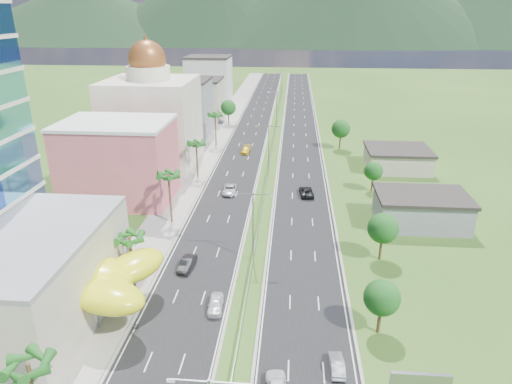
# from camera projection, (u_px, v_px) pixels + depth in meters

# --- Properties ---
(ground) EXTENTS (500.00, 500.00, 0.00)m
(ground) POSITION_uv_depth(u_px,v_px,m) (246.00, 300.00, 59.20)
(ground) COLOR #2D5119
(ground) RESTS_ON ground
(road_left) EXTENTS (11.00, 260.00, 0.04)m
(road_left) POSITION_uv_depth(u_px,v_px,m) (252.00, 129.00, 142.91)
(road_left) COLOR black
(road_left) RESTS_ON ground
(road_right) EXTENTS (11.00, 260.00, 0.04)m
(road_right) POSITION_uv_depth(u_px,v_px,m) (300.00, 130.00, 141.77)
(road_right) COLOR black
(road_right) RESTS_ON ground
(sidewalk_left) EXTENTS (7.00, 260.00, 0.12)m
(sidewalk_left) POSITION_uv_depth(u_px,v_px,m) (222.00, 128.00, 143.62)
(sidewalk_left) COLOR gray
(sidewalk_left) RESTS_ON ground
(median_guardrail) EXTENTS (0.10, 216.06, 0.76)m
(median_guardrail) POSITION_uv_depth(u_px,v_px,m) (273.00, 143.00, 125.48)
(median_guardrail) COLOR gray
(median_guardrail) RESTS_ON ground
(streetlight_median_b) EXTENTS (6.04, 0.25, 11.00)m
(streetlight_median_b) POSITION_uv_depth(u_px,v_px,m) (253.00, 220.00, 65.91)
(streetlight_median_b) COLOR gray
(streetlight_median_b) RESTS_ON ground
(streetlight_median_c) EXTENTS (6.04, 0.25, 11.00)m
(streetlight_median_c) POSITION_uv_depth(u_px,v_px,m) (269.00, 144.00, 102.86)
(streetlight_median_c) COLOR gray
(streetlight_median_c) RESTS_ON ground
(streetlight_median_d) EXTENTS (6.04, 0.25, 11.00)m
(streetlight_median_d) POSITION_uv_depth(u_px,v_px,m) (277.00, 105.00, 144.44)
(streetlight_median_d) COLOR gray
(streetlight_median_d) RESTS_ON ground
(streetlight_median_e) EXTENTS (6.04, 0.25, 11.00)m
(streetlight_median_e) POSITION_uv_depth(u_px,v_px,m) (281.00, 83.00, 186.01)
(streetlight_median_e) COLOR gray
(streetlight_median_e) RESTS_ON ground
(lime_canopy) EXTENTS (18.00, 15.00, 7.40)m
(lime_canopy) POSITION_uv_depth(u_px,v_px,m) (78.00, 277.00, 55.16)
(lime_canopy) COLOR yellow
(lime_canopy) RESTS_ON ground
(pink_shophouse) EXTENTS (20.00, 15.00, 15.00)m
(pink_shophouse) POSITION_uv_depth(u_px,v_px,m) (119.00, 162.00, 88.09)
(pink_shophouse) COLOR #D05565
(pink_shophouse) RESTS_ON ground
(domed_building) EXTENTS (20.00, 20.00, 28.70)m
(domed_building) POSITION_uv_depth(u_px,v_px,m) (152.00, 117.00, 107.89)
(domed_building) COLOR beige
(domed_building) RESTS_ON ground
(midrise_grey) EXTENTS (16.00, 15.00, 16.00)m
(midrise_grey) POSITION_uv_depth(u_px,v_px,m) (182.00, 109.00, 132.17)
(midrise_grey) COLOR gray
(midrise_grey) RESTS_ON ground
(midrise_beige) EXTENTS (16.00, 15.00, 13.00)m
(midrise_beige) POSITION_uv_depth(u_px,v_px,m) (197.00, 100.00, 153.06)
(midrise_beige) COLOR #A9A28B
(midrise_beige) RESTS_ON ground
(midrise_white) EXTENTS (16.00, 15.00, 18.00)m
(midrise_white) POSITION_uv_depth(u_px,v_px,m) (209.00, 82.00, 173.37)
(midrise_white) COLOR silver
(midrise_white) RESTS_ON ground
(shed_near) EXTENTS (15.00, 10.00, 5.00)m
(shed_near) POSITION_uv_depth(u_px,v_px,m) (421.00, 211.00, 79.22)
(shed_near) COLOR gray
(shed_near) RESTS_ON ground
(shed_far) EXTENTS (14.00, 12.00, 4.40)m
(shed_far) POSITION_uv_depth(u_px,v_px,m) (397.00, 160.00, 106.90)
(shed_far) COLOR #A9A28B
(shed_far) RESTS_ON ground
(palm_tree_a) EXTENTS (3.60, 3.60, 9.10)m
(palm_tree_a) POSITION_uv_depth(u_px,v_px,m) (28.00, 368.00, 37.05)
(palm_tree_a) COLOR #47301C
(palm_tree_a) RESTS_ON ground
(palm_tree_b) EXTENTS (3.60, 3.60, 8.10)m
(palm_tree_b) POSITION_uv_depth(u_px,v_px,m) (130.00, 240.00, 59.58)
(palm_tree_b) COLOR #47301C
(palm_tree_b) RESTS_ON ground
(palm_tree_c) EXTENTS (3.60, 3.60, 9.60)m
(palm_tree_c) POSITION_uv_depth(u_px,v_px,m) (169.00, 177.00, 77.52)
(palm_tree_c) COLOR #47301C
(palm_tree_c) RESTS_ON ground
(palm_tree_d) EXTENTS (3.60, 3.60, 8.60)m
(palm_tree_d) POSITION_uv_depth(u_px,v_px,m) (196.00, 145.00, 99.13)
(palm_tree_d) COLOR #47301C
(palm_tree_d) RESTS_ON ground
(palm_tree_e) EXTENTS (3.60, 3.60, 9.40)m
(palm_tree_e) POSITION_uv_depth(u_px,v_px,m) (215.00, 116.00, 121.94)
(palm_tree_e) COLOR #47301C
(palm_tree_e) RESTS_ON ground
(leafy_tree_lfar) EXTENTS (4.90, 4.90, 8.05)m
(leafy_tree_lfar) POSITION_uv_depth(u_px,v_px,m) (228.00, 108.00, 146.06)
(leafy_tree_lfar) COLOR #47301C
(leafy_tree_lfar) RESTS_ON ground
(leafy_tree_ra) EXTENTS (4.20, 4.20, 6.90)m
(leafy_tree_ra) POSITION_uv_depth(u_px,v_px,m) (382.00, 298.00, 51.57)
(leafy_tree_ra) COLOR #47301C
(leafy_tree_ra) RESTS_ON ground
(leafy_tree_rb) EXTENTS (4.55, 4.55, 7.47)m
(leafy_tree_rb) POSITION_uv_depth(u_px,v_px,m) (383.00, 228.00, 66.90)
(leafy_tree_rb) COLOR #47301C
(leafy_tree_rb) RESTS_ON ground
(leafy_tree_rc) EXTENTS (3.85, 3.85, 6.33)m
(leafy_tree_rc) POSITION_uv_depth(u_px,v_px,m) (373.00, 171.00, 92.84)
(leafy_tree_rc) COLOR #47301C
(leafy_tree_rc) RESTS_ON ground
(leafy_tree_rd) EXTENTS (4.90, 4.90, 8.05)m
(leafy_tree_rd) POSITION_uv_depth(u_px,v_px,m) (341.00, 129.00, 120.40)
(leafy_tree_rd) COLOR #47301C
(leafy_tree_rd) RESTS_ON ground
(mountain_ridge) EXTENTS (860.00, 140.00, 90.00)m
(mountain_ridge) POSITION_uv_depth(u_px,v_px,m) (348.00, 45.00, 470.36)
(mountain_ridge) COLOR black
(mountain_ridge) RESTS_ON ground
(car_white_near_left) EXTENTS (2.03, 4.53, 1.51)m
(car_white_near_left) POSITION_uv_depth(u_px,v_px,m) (216.00, 304.00, 57.09)
(car_white_near_left) COLOR white
(car_white_near_left) RESTS_ON road_left
(car_dark_left) EXTENTS (2.16, 4.88, 1.56)m
(car_dark_left) POSITION_uv_depth(u_px,v_px,m) (187.00, 264.00, 66.05)
(car_dark_left) COLOR black
(car_dark_left) RESTS_ON road_left
(car_silver_mid_left) EXTENTS (2.71, 5.71, 1.57)m
(car_silver_mid_left) POSITION_uv_depth(u_px,v_px,m) (230.00, 190.00, 92.97)
(car_silver_mid_left) COLOR #ADB0B5
(car_silver_mid_left) RESTS_ON road_left
(car_yellow_far_left) EXTENTS (2.27, 5.37, 1.55)m
(car_yellow_far_left) POSITION_uv_depth(u_px,v_px,m) (246.00, 150.00, 119.16)
(car_yellow_far_left) COLOR gold
(car_yellow_far_left) RESTS_ON road_left
(car_silver_right) EXTENTS (1.58, 4.13, 1.34)m
(car_silver_right) POSITION_uv_depth(u_px,v_px,m) (337.00, 365.00, 47.50)
(car_silver_right) COLOR #9E9FA5
(car_silver_right) RESTS_ON road_right
(car_dark_far_right) EXTENTS (3.10, 5.87, 1.57)m
(car_dark_far_right) POSITION_uv_depth(u_px,v_px,m) (306.00, 191.00, 91.99)
(car_dark_far_right) COLOR black
(car_dark_far_right) RESTS_ON road_right
(motorcycle) EXTENTS (0.75, 1.94, 1.21)m
(motorcycle) POSITION_uv_depth(u_px,v_px,m) (135.00, 327.00, 53.16)
(motorcycle) COLOR black
(motorcycle) RESTS_ON road_left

